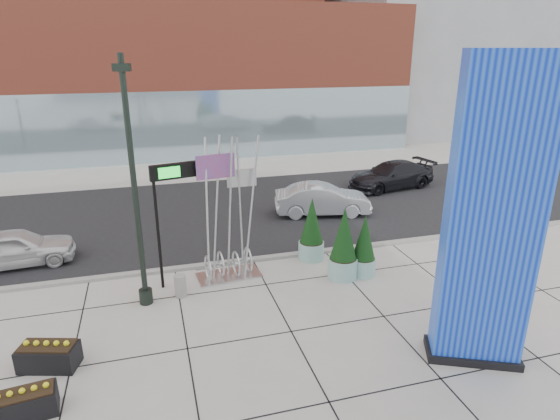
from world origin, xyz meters
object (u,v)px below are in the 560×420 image
object	(u,v)px
lamp_post	(137,211)
concrete_bollard	(180,286)
car_silver_mid	(322,200)
blue_pylon	(492,225)
public_art_sculpture	(228,242)
overhead_street_sign	(177,183)
car_white_west	(15,248)

from	to	relation	value
lamp_post	concrete_bollard	distance (m)	3.00
car_silver_mid	lamp_post	bearing A→B (deg)	138.90
blue_pylon	lamp_post	size ratio (longest dim) A/B	1.02
lamp_post	concrete_bollard	size ratio (longest dim) A/B	10.05
public_art_sculpture	concrete_bollard	bearing A→B (deg)	-156.85
lamp_post	overhead_street_sign	bearing A→B (deg)	35.62
lamp_post	car_white_west	xyz separation A→B (m)	(-4.67, 4.22, -2.45)
lamp_post	public_art_sculpture	size ratio (longest dim) A/B	1.50
concrete_bollard	car_white_west	bearing A→B (deg)	144.78
overhead_street_sign	car_silver_mid	xyz separation A→B (m)	(7.24, 5.51, -2.94)
public_art_sculpture	concrete_bollard	size ratio (longest dim) A/B	6.69
blue_pylon	public_art_sculpture	size ratio (longest dim) A/B	1.53
concrete_bollard	car_silver_mid	world-z (taller)	car_silver_mid
lamp_post	overhead_street_sign	xyz separation A→B (m)	(1.30, 0.93, 0.54)
public_art_sculpture	car_silver_mid	size ratio (longest dim) A/B	1.11
lamp_post	concrete_bollard	xyz separation A→B (m)	(1.12, 0.14, -2.78)
blue_pylon	car_silver_mid	distance (m)	12.13
car_white_west	car_silver_mid	world-z (taller)	car_silver_mid
blue_pylon	overhead_street_sign	distance (m)	9.42
blue_pylon	concrete_bollard	xyz separation A→B (m)	(-7.25, 5.43, -3.41)
lamp_post	car_white_west	world-z (taller)	lamp_post
blue_pylon	car_white_west	xyz separation A→B (m)	(-13.03, 9.52, -3.08)
lamp_post	car_white_west	bearing A→B (deg)	137.86
car_silver_mid	blue_pylon	bearing A→B (deg)	-169.00
blue_pylon	overhead_street_sign	size ratio (longest dim) A/B	1.82
overhead_street_sign	lamp_post	bearing A→B (deg)	-157.27
public_art_sculpture	car_silver_mid	xyz separation A→B (m)	(5.62, 5.31, -0.58)
blue_pylon	public_art_sculpture	distance (m)	8.77
blue_pylon	overhead_street_sign	xyz separation A→B (m)	(-7.06, 6.23, -0.09)
blue_pylon	overhead_street_sign	world-z (taller)	blue_pylon
concrete_bollard	overhead_street_sign	world-z (taller)	overhead_street_sign
public_art_sculpture	overhead_street_sign	distance (m)	2.87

